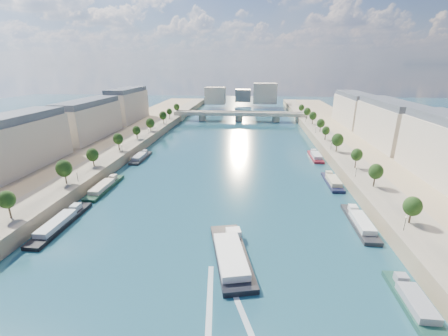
# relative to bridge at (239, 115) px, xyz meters

# --- Properties ---
(ground) EXTENTS (700.00, 700.00, 0.00)m
(ground) POSITION_rel_bridge_xyz_m (0.00, -131.13, -5.08)
(ground) COLOR #0D313C
(ground) RESTS_ON ground
(quay_left) EXTENTS (44.00, 520.00, 5.00)m
(quay_left) POSITION_rel_bridge_xyz_m (-72.00, -131.13, -2.58)
(quay_left) COLOR #9E8460
(quay_left) RESTS_ON ground
(quay_right) EXTENTS (44.00, 520.00, 5.00)m
(quay_right) POSITION_rel_bridge_xyz_m (72.00, -131.13, -2.58)
(quay_right) COLOR #9E8460
(quay_right) RESTS_ON ground
(pave_left) EXTENTS (14.00, 520.00, 0.10)m
(pave_left) POSITION_rel_bridge_xyz_m (-57.00, -131.13, -0.03)
(pave_left) COLOR gray
(pave_left) RESTS_ON quay_left
(pave_right) EXTENTS (14.00, 520.00, 0.10)m
(pave_right) POSITION_rel_bridge_xyz_m (57.00, -131.13, -0.03)
(pave_right) COLOR gray
(pave_right) RESTS_ON quay_right
(trees_left) EXTENTS (4.80, 268.80, 8.26)m
(trees_left) POSITION_rel_bridge_xyz_m (-55.00, -129.13, 5.39)
(trees_left) COLOR #382B1E
(trees_left) RESTS_ON ground
(trees_right) EXTENTS (4.80, 268.80, 8.26)m
(trees_right) POSITION_rel_bridge_xyz_m (55.00, -121.13, 5.39)
(trees_right) COLOR #382B1E
(trees_right) RESTS_ON ground
(lamps_left) EXTENTS (0.36, 200.36, 4.28)m
(lamps_left) POSITION_rel_bridge_xyz_m (-52.50, -141.13, 2.70)
(lamps_left) COLOR black
(lamps_left) RESTS_ON ground
(lamps_right) EXTENTS (0.36, 200.36, 4.28)m
(lamps_right) POSITION_rel_bridge_xyz_m (52.50, -126.13, 2.70)
(lamps_right) COLOR black
(lamps_right) RESTS_ON ground
(buildings_left) EXTENTS (16.00, 226.00, 23.20)m
(buildings_left) POSITION_rel_bridge_xyz_m (-85.00, -119.13, 11.37)
(buildings_left) COLOR beige
(buildings_left) RESTS_ON ground
(buildings_right) EXTENTS (16.00, 226.00, 23.20)m
(buildings_right) POSITION_rel_bridge_xyz_m (85.00, -119.13, 11.37)
(buildings_right) COLOR beige
(buildings_right) RESTS_ON ground
(skyline) EXTENTS (79.00, 42.00, 22.00)m
(skyline) POSITION_rel_bridge_xyz_m (3.19, 88.39, 9.57)
(skyline) COLOR beige
(skyline) RESTS_ON ground
(bridge) EXTENTS (112.00, 12.00, 8.15)m
(bridge) POSITION_rel_bridge_xyz_m (0.00, 0.00, 0.00)
(bridge) COLOR #C1B79E
(bridge) RESTS_ON ground
(tour_barge) EXTENTS (14.02, 28.73, 3.78)m
(tour_barge) POSITION_rel_bridge_xyz_m (7.43, -195.47, -4.04)
(tour_barge) COLOR black
(tour_barge) RESTS_ON ground
(wake) EXTENTS (13.46, 25.98, 0.04)m
(wake) POSITION_rel_bridge_xyz_m (7.43, -212.07, -5.06)
(wake) COLOR silver
(wake) RESTS_ON ground
(moored_barges_left) EXTENTS (5.00, 162.44, 3.60)m
(moored_barges_left) POSITION_rel_bridge_xyz_m (-45.50, -185.68, -4.24)
(moored_barges_left) COLOR #1C1A3A
(moored_barges_left) RESTS_ON ground
(moored_barges_right) EXTENTS (5.00, 159.48, 3.60)m
(moored_barges_right) POSITION_rel_bridge_xyz_m (45.50, -176.51, -4.24)
(moored_barges_right) COLOR black
(moored_barges_right) RESTS_ON ground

